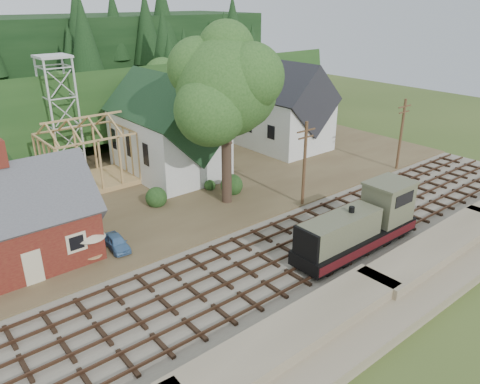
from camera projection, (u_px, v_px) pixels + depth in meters
ground at (288, 253)px, 35.13m from camera, size 140.00×140.00×0.00m
embankment at (385, 307)px, 29.07m from camera, size 64.00×5.00×1.60m
railroad_bed at (288, 253)px, 35.10m from camera, size 64.00×11.00×0.16m
village_flat at (164, 183)px, 47.89m from camera, size 64.00×26.00×0.30m
hillside at (74, 135)px, 65.04m from camera, size 70.00×28.96×12.74m
ridge at (37, 114)px, 76.43m from camera, size 80.00×20.00×12.00m
depot at (13, 225)px, 32.34m from camera, size 10.80×7.41×9.00m
church at (169, 129)px, 48.31m from camera, size 8.40×15.17×13.00m
farmhouse at (284, 111)px, 57.32m from camera, size 8.40×10.80×10.60m
timber_frame at (88, 157)px, 46.01m from camera, size 8.20×6.20×6.99m
lattice_tower at (56, 79)px, 47.67m from camera, size 3.20×3.20×12.12m
big_tree at (227, 94)px, 39.63m from camera, size 10.90×8.40×14.70m
telegraph_pole_near at (304, 163)px, 41.29m from camera, size 2.20×0.28×8.00m
telegraph_pole_far at (401, 134)px, 50.08m from camera, size 2.20×0.28×8.00m
locomotive at (361, 225)px, 34.90m from camera, size 11.42×2.86×4.59m
car_blue at (117, 242)px, 34.97m from camera, size 1.58×3.27×1.08m
car_red at (294, 145)px, 57.92m from camera, size 4.37×3.20×1.10m
patio_set at (90, 235)px, 32.92m from camera, size 2.10×2.10×2.34m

